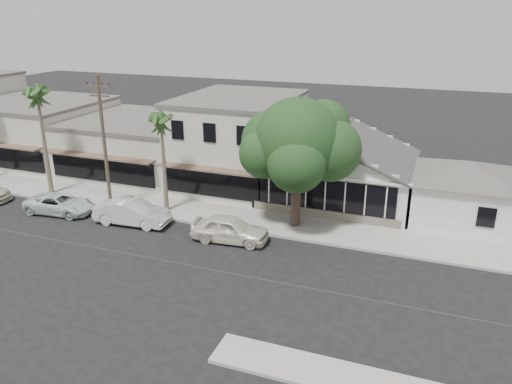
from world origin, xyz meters
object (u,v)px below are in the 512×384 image
at_px(car_0, 230,229).
at_px(car_2, 60,204).
at_px(shade_tree, 298,143).
at_px(utility_pole, 104,141).
at_px(car_1, 132,212).

xyz_separation_m(car_0, car_2, (-12.30, 0.00, -0.13)).
relative_size(car_0, shade_tree, 0.56).
distance_m(utility_pole, shade_tree, 12.62).
bearing_deg(utility_pole, car_0, -10.13).
bearing_deg(utility_pole, car_1, -29.45).
distance_m(car_1, shade_tree, 11.24).
bearing_deg(car_0, car_1, 84.20).
bearing_deg(car_2, car_1, -93.94).
bearing_deg(shade_tree, utility_pole, -171.64).
xyz_separation_m(utility_pole, car_2, (-2.77, -1.70, -4.14)).
distance_m(utility_pole, car_1, 5.11).
distance_m(utility_pole, car_2, 5.26).
height_order(utility_pole, car_1, utility_pole).
height_order(utility_pole, car_2, utility_pole).
distance_m(car_0, car_2, 12.30).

